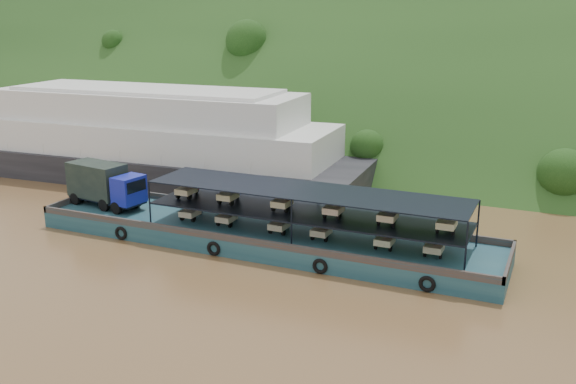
% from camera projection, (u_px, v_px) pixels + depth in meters
% --- Properties ---
extents(ground, '(160.00, 160.00, 0.00)m').
position_uv_depth(ground, '(296.00, 247.00, 46.74)').
color(ground, brown).
rests_on(ground, ground).
extents(hillside, '(140.00, 39.60, 39.60)m').
position_uv_depth(hillside, '(412.00, 152.00, 78.43)').
color(hillside, '#1A3613').
rests_on(hillside, ground).
extents(cargo_barge, '(35.04, 7.18, 4.69)m').
position_uv_depth(cargo_barge, '(245.00, 227.00, 47.64)').
color(cargo_barge, '#143A48').
rests_on(cargo_barge, ground).
extents(passenger_ferry, '(46.10, 13.68, 9.23)m').
position_uv_depth(passenger_ferry, '(149.00, 139.00, 65.55)').
color(passenger_ferry, black).
rests_on(passenger_ferry, ground).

